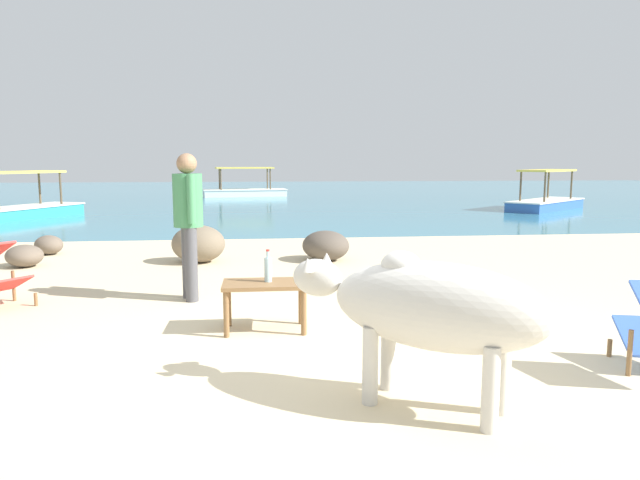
# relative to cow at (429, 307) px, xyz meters

# --- Properties ---
(sand_beach) EXTENTS (18.00, 14.00, 0.04)m
(sand_beach) POSITION_rel_cow_xyz_m (-0.34, 1.07, -0.67)
(sand_beach) COLOR beige
(sand_beach) RESTS_ON ground
(water_surface) EXTENTS (60.00, 36.00, 0.03)m
(water_surface) POSITION_rel_cow_xyz_m (-0.34, 23.07, -0.69)
(water_surface) COLOR teal
(water_surface) RESTS_ON ground
(cow) EXTENTS (1.60, 1.32, 0.98)m
(cow) POSITION_rel_cow_xyz_m (0.00, 0.00, 0.00)
(cow) COLOR beige
(cow) RESTS_ON sand_beach
(low_bench_table) EXTENTS (0.76, 0.45, 0.45)m
(low_bench_table) POSITION_rel_cow_xyz_m (-0.98, 1.77, -0.27)
(low_bench_table) COLOR brown
(low_bench_table) RESTS_ON sand_beach
(bottle) EXTENTS (0.07, 0.07, 0.30)m
(bottle) POSITION_rel_cow_xyz_m (-0.95, 1.80, -0.08)
(bottle) COLOR #A3C6D1
(bottle) RESTS_ON low_bench_table
(person_standing) EXTENTS (0.32, 0.49, 1.62)m
(person_standing) POSITION_rel_cow_xyz_m (-1.79, 3.05, 0.30)
(person_standing) COLOR #4C4C51
(person_standing) RESTS_ON sand_beach
(shore_rock_large) EXTENTS (0.87, 0.93, 0.46)m
(shore_rock_large) POSITION_rel_cow_xyz_m (0.01, 5.45, -0.41)
(shore_rock_large) COLOR brown
(shore_rock_large) RESTS_ON sand_beach
(shore_rock_medium) EXTENTS (1.03, 0.98, 0.57)m
(shore_rock_medium) POSITION_rel_cow_xyz_m (-1.94, 5.48, -0.36)
(shore_rock_medium) COLOR #756651
(shore_rock_medium) RESTS_ON sand_beach
(shore_rock_small) EXTENTS (0.73, 0.76, 0.32)m
(shore_rock_small) POSITION_rel_cow_xyz_m (-4.44, 5.38, -0.48)
(shore_rock_small) COLOR #6B5B4C
(shore_rock_small) RESTS_ON sand_beach
(shore_rock_flat) EXTENTS (0.67, 0.70, 0.32)m
(shore_rock_flat) POSITION_rel_cow_xyz_m (-4.48, 6.53, -0.49)
(shore_rock_flat) COLOR #6B5B4C
(shore_rock_flat) RESTS_ON sand_beach
(boat_blue) EXTENTS (3.55, 3.25, 1.29)m
(boat_blue) POSITION_rel_cow_xyz_m (8.28, 14.40, -0.40)
(boat_blue) COLOR #3866B7
(boat_blue) RESTS_ON water_surface
(boat_white) EXTENTS (3.80, 1.68, 1.29)m
(boat_white) POSITION_rel_cow_xyz_m (-1.55, 22.56, -0.40)
(boat_white) COLOR white
(boat_white) RESTS_ON water_surface
(boat_teal) EXTENTS (2.60, 3.82, 1.29)m
(boat_teal) POSITION_rel_cow_xyz_m (-7.50, 13.32, -0.40)
(boat_teal) COLOR teal
(boat_teal) RESTS_ON water_surface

